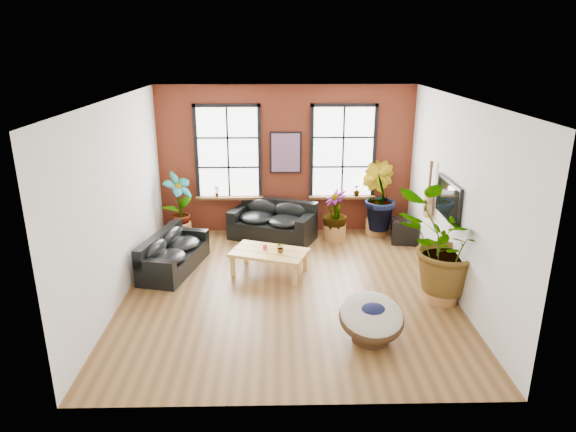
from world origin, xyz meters
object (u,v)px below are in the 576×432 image
sofa_back (273,222)px  sofa_left (172,254)px  coffee_table (269,254)px  papasan_chair (371,318)px

sofa_back → sofa_left: (-2.04, -1.73, -0.06)m
sofa_left → coffee_table: size_ratio=1.22×
sofa_left → coffee_table: 1.99m
coffee_table → papasan_chair: size_ratio=1.52×
papasan_chair → sofa_left: bearing=138.1°
sofa_back → coffee_table: size_ratio=1.29×
sofa_back → papasan_chair: 4.71m
sofa_back → papasan_chair: (1.53, -4.45, -0.01)m
sofa_left → coffee_table: bearing=-83.0°
sofa_left → coffee_table: sofa_left is taller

